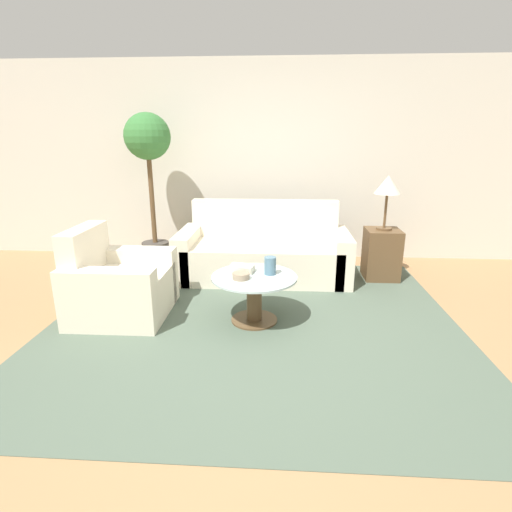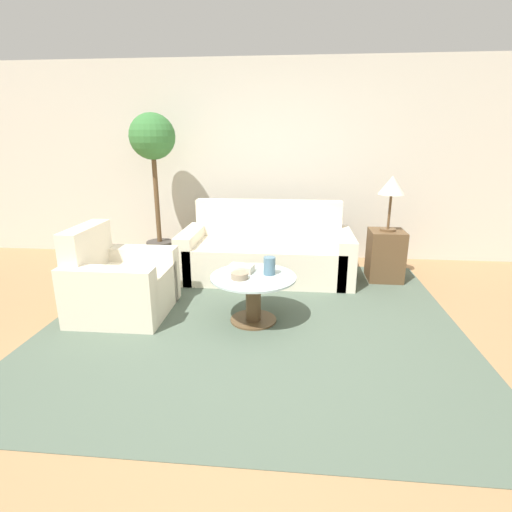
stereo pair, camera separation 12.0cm
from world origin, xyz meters
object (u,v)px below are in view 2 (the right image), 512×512
at_px(table_lamp, 392,188).
at_px(bowl, 240,276).
at_px(potted_plant, 154,159).
at_px(vase, 269,266).
at_px(sofa_main, 267,253).
at_px(armchair, 118,285).
at_px(coffee_table, 253,292).
at_px(book_stack, 241,268).

xyz_separation_m(table_lamp, bowl, (-1.53, -1.34, -0.62)).
bearing_deg(potted_plant, vase, -44.87).
xyz_separation_m(potted_plant, bowl, (1.30, -1.68, -0.90)).
xyz_separation_m(sofa_main, table_lamp, (1.40, -0.03, 0.81)).
bearing_deg(armchair, vase, -90.94).
bearing_deg(vase, coffee_table, -156.76).
bearing_deg(armchair, coffee_table, -93.64).
xyz_separation_m(coffee_table, potted_plant, (-1.41, 1.60, 1.09)).
bearing_deg(armchair, potted_plant, 3.41).
distance_m(coffee_table, vase, 0.28).
height_order(potted_plant, bowl, potted_plant).
distance_m(vase, book_stack, 0.27).
bearing_deg(sofa_main, armchair, -137.59).
xyz_separation_m(armchair, potted_plant, (-0.10, 1.52, 1.09)).
distance_m(armchair, potted_plant, 1.88).
height_order(coffee_table, vase, vase).
bearing_deg(coffee_table, bowl, -143.54).
height_order(bowl, book_stack, book_stack).
height_order(sofa_main, book_stack, sofa_main).
relative_size(armchair, bowl, 5.87).
bearing_deg(coffee_table, table_lamp, 41.57).
bearing_deg(bowl, coffee_table, 36.46).
distance_m(sofa_main, coffee_table, 1.30).
relative_size(table_lamp, bowl, 4.11).
xyz_separation_m(armchair, table_lamp, (2.73, 1.19, 0.81)).
relative_size(potted_plant, bowl, 12.67).
relative_size(armchair, table_lamp, 1.43).
height_order(sofa_main, coffee_table, sofa_main).
height_order(sofa_main, table_lamp, table_lamp).
distance_m(vase, bowl, 0.29).
bearing_deg(sofa_main, potted_plant, 168.02).
bearing_deg(sofa_main, vase, -84.78).
xyz_separation_m(coffee_table, table_lamp, (1.42, 1.26, 0.80)).
distance_m(table_lamp, vase, 1.85).
xyz_separation_m(armchair, book_stack, (1.19, 0.03, 0.19)).
bearing_deg(book_stack, vase, 0.27).
xyz_separation_m(sofa_main, vase, (0.11, -1.24, 0.24)).
distance_m(armchair, book_stack, 1.20).
relative_size(coffee_table, potted_plant, 0.40).
bearing_deg(table_lamp, sofa_main, 178.63).
bearing_deg(book_stack, potted_plant, 141.13).
relative_size(vase, book_stack, 0.66).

